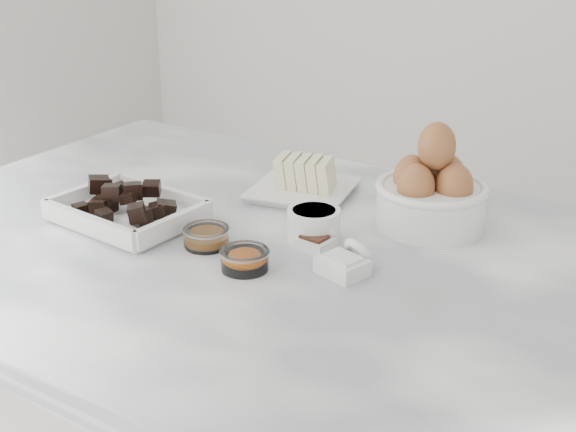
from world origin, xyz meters
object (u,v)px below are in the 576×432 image
object	(u,v)px
chocolate_dish	(127,207)
vanilla_spoon	(317,240)
zest_bowl	(245,258)
egg_bowl	(432,193)
butter_plate	(301,181)
sugar_ramekin	(314,223)
honey_bowl	(207,236)
salt_spoon	(346,262)

from	to	relation	value
chocolate_dish	vanilla_spoon	xyz separation A→B (m)	(0.29, 0.07, -0.01)
zest_bowl	vanilla_spoon	bearing A→B (deg)	67.29
egg_bowl	chocolate_dish	bearing A→B (deg)	-149.17
butter_plate	egg_bowl	world-z (taller)	egg_bowl
sugar_ramekin	honey_bowl	distance (m)	0.15
chocolate_dish	honey_bowl	xyz separation A→B (m)	(0.16, -0.01, -0.01)
sugar_ramekin	honey_bowl	world-z (taller)	sugar_ramekin
zest_bowl	sugar_ramekin	bearing A→B (deg)	79.20
butter_plate	salt_spoon	bearing A→B (deg)	-46.03
chocolate_dish	egg_bowl	xyz separation A→B (m)	(0.39, 0.23, 0.03)
butter_plate	vanilla_spoon	distance (m)	0.21
chocolate_dish	sugar_ramekin	xyz separation A→B (m)	(0.27, 0.10, 0.00)
chocolate_dish	zest_bowl	distance (m)	0.25
sugar_ramekin	salt_spoon	size ratio (longest dim) A/B	0.92
egg_bowl	vanilla_spoon	bearing A→B (deg)	-121.66
egg_bowl	zest_bowl	world-z (taller)	egg_bowl
chocolate_dish	vanilla_spoon	bearing A→B (deg)	13.99
vanilla_spoon	salt_spoon	size ratio (longest dim) A/B	0.75
chocolate_dish	butter_plate	world-z (taller)	butter_plate
zest_bowl	vanilla_spoon	world-z (taller)	vanilla_spoon
egg_bowl	honey_bowl	size ratio (longest dim) A/B	2.50
butter_plate	zest_bowl	bearing A→B (deg)	-72.68
sugar_ramekin	zest_bowl	size ratio (longest dim) A/B	1.14
chocolate_dish	sugar_ramekin	distance (m)	0.29
vanilla_spoon	zest_bowl	bearing A→B (deg)	-112.71
sugar_ramekin	egg_bowl	world-z (taller)	egg_bowl
chocolate_dish	egg_bowl	size ratio (longest dim) A/B	1.34
zest_bowl	honey_bowl	bearing A→B (deg)	161.02
chocolate_dish	zest_bowl	world-z (taller)	chocolate_dish
honey_bowl	zest_bowl	size ratio (longest dim) A/B	1.00
sugar_ramekin	honey_bowl	bearing A→B (deg)	-137.98
sugar_ramekin	salt_spoon	world-z (taller)	same
chocolate_dish	butter_plate	size ratio (longest dim) A/B	1.21
chocolate_dish	egg_bowl	bearing A→B (deg)	30.83
sugar_ramekin	chocolate_dish	bearing A→B (deg)	-160.40
chocolate_dish	zest_bowl	size ratio (longest dim) A/B	3.34
egg_bowl	salt_spoon	size ratio (longest dim) A/B	2.01
salt_spoon	egg_bowl	bearing A→B (deg)	82.23
butter_plate	sugar_ramekin	distance (m)	0.18
honey_bowl	salt_spoon	distance (m)	0.21
vanilla_spoon	salt_spoon	world-z (taller)	salt_spoon
sugar_ramekin	butter_plate	bearing A→B (deg)	127.98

